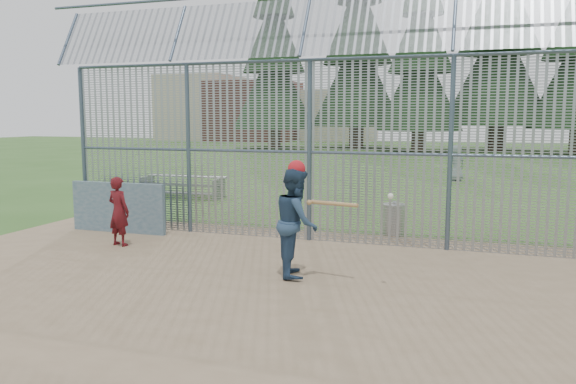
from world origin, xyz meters
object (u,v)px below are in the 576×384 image
(dugout_wall, at_px, (118,207))
(onlooker, at_px, (119,211))
(bleacher, at_px, (182,186))
(trash_can, at_px, (394,219))
(batter, at_px, (296,222))

(dugout_wall, relative_size, onlooker, 1.68)
(dugout_wall, height_order, onlooker, onlooker)
(onlooker, height_order, bleacher, onlooker)
(bleacher, bearing_deg, onlooker, -71.23)
(onlooker, bearing_deg, trash_can, -139.01)
(onlooker, relative_size, bleacher, 0.50)
(batter, bearing_deg, dugout_wall, 47.98)
(trash_can, bearing_deg, dugout_wall, -163.71)
(batter, height_order, bleacher, batter)
(batter, xyz_separation_m, bleacher, (-6.73, 8.10, -0.55))
(batter, relative_size, bleacher, 0.63)
(onlooker, xyz_separation_m, trash_can, (5.46, 3.06, -0.39))
(bleacher, bearing_deg, trash_can, -27.19)
(onlooker, bearing_deg, dugout_wall, -42.60)
(onlooker, distance_m, trash_can, 6.27)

